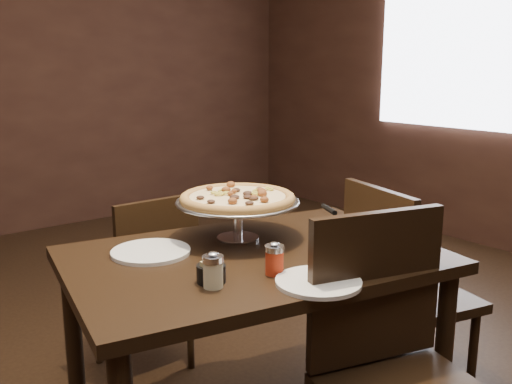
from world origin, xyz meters
TOP-DOWN VIEW (x-y plane):
  - room at (0.06, 0.03)m, footprint 6.04×7.04m
  - dining_table at (0.06, 0.06)m, footprint 1.36×1.04m
  - pizza_stand at (0.12, 0.23)m, footprint 0.45×0.45m
  - parmesan_shaker at (-0.21, -0.10)m, footprint 0.06×0.06m
  - pepper_flake_shaker at (-0.01, -0.13)m, footprint 0.06×0.06m
  - packet_caddy at (-0.19, -0.06)m, footprint 0.09×0.09m
  - napkin_stack at (0.38, -0.27)m, footprint 0.18×0.18m
  - plate_left at (-0.21, 0.28)m, footprint 0.27×0.27m
  - plate_near at (0.04, -0.27)m, footprint 0.25×0.25m
  - serving_spatula at (0.28, -0.08)m, footprint 0.14×0.14m
  - chair_far at (0.05, 0.80)m, footprint 0.39×0.39m
  - chair_near at (0.19, -0.46)m, footprint 0.56×0.56m
  - chair_side at (0.74, -0.04)m, footprint 0.52×0.52m

SIDE VIEW (x-z plane):
  - chair_far at x=0.05m, z-range 0.04..0.88m
  - chair_side at x=0.74m, z-range 0.04..0.97m
  - chair_near at x=0.19m, z-range 0.04..1.01m
  - dining_table at x=0.06m, z-range 0.28..1.04m
  - plate_near at x=0.04m, z-range 0.76..0.78m
  - plate_left at x=-0.21m, z-range 0.76..0.78m
  - napkin_stack at x=0.38m, z-range 0.76..0.78m
  - packet_caddy at x=-0.19m, z-range 0.76..0.83m
  - pepper_flake_shaker at x=-0.01m, z-range 0.76..0.86m
  - parmesan_shaker at x=-0.21m, z-range 0.76..0.87m
  - serving_spatula at x=0.28m, z-range 0.90..0.92m
  - pizza_stand at x=0.12m, z-range 0.82..1.01m
  - room at x=0.06m, z-range -0.02..2.82m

